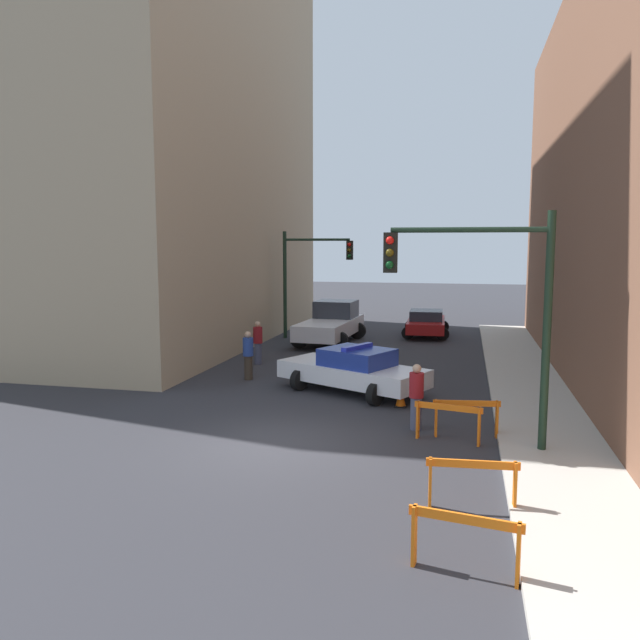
{
  "coord_description": "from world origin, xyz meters",
  "views": [
    {
      "loc": [
        4.15,
        -13.43,
        4.63
      ],
      "look_at": [
        -0.49,
        6.47,
        2.11
      ],
      "focal_mm": 35.0,
      "sensor_mm": 36.0,
      "label": 1
    }
  ],
  "objects_px": {
    "traffic_light_near": "(492,294)",
    "parked_car_near": "(426,323)",
    "pedestrian_sidewalk": "(416,396)",
    "barrier_front": "(465,534)",
    "white_truck": "(331,323)",
    "pedestrian_corner": "(258,342)",
    "barrier_back": "(448,416)",
    "barrier_corner": "(467,412)",
    "pedestrian_crossing": "(248,355)",
    "police_car": "(353,370)",
    "traffic_cone": "(401,396)",
    "traffic_light_far": "(307,269)",
    "barrier_mid": "(472,476)"
  },
  "relations": [
    {
      "from": "barrier_front",
      "to": "traffic_light_near",
      "type": "bearing_deg",
      "value": 85.03
    },
    {
      "from": "traffic_light_near",
      "to": "traffic_cone",
      "type": "xyz_separation_m",
      "value": [
        -2.27,
        3.35,
        -3.21
      ]
    },
    {
      "from": "parked_car_near",
      "to": "pedestrian_corner",
      "type": "bearing_deg",
      "value": -125.02
    },
    {
      "from": "traffic_light_near",
      "to": "parked_car_near",
      "type": "height_order",
      "value": "traffic_light_near"
    },
    {
      "from": "barrier_mid",
      "to": "pedestrian_sidewalk",
      "type": "bearing_deg",
      "value": 106.11
    },
    {
      "from": "parked_car_near",
      "to": "barrier_mid",
      "type": "relative_size",
      "value": 2.72
    },
    {
      "from": "traffic_light_far",
      "to": "pedestrian_crossing",
      "type": "height_order",
      "value": "traffic_light_far"
    },
    {
      "from": "barrier_front",
      "to": "barrier_back",
      "type": "distance_m",
      "value": 5.99
    },
    {
      "from": "white_truck",
      "to": "traffic_cone",
      "type": "height_order",
      "value": "white_truck"
    },
    {
      "from": "traffic_light_near",
      "to": "barrier_front",
      "type": "bearing_deg",
      "value": -94.97
    },
    {
      "from": "pedestrian_sidewalk",
      "to": "traffic_cone",
      "type": "distance_m",
      "value": 2.26
    },
    {
      "from": "pedestrian_corner",
      "to": "parked_car_near",
      "type": "bearing_deg",
      "value": -12.28
    },
    {
      "from": "pedestrian_sidewalk",
      "to": "traffic_cone",
      "type": "bearing_deg",
      "value": -71.29
    },
    {
      "from": "parked_car_near",
      "to": "barrier_corner",
      "type": "distance_m",
      "value": 16.57
    },
    {
      "from": "white_truck",
      "to": "pedestrian_corner",
      "type": "height_order",
      "value": "white_truck"
    },
    {
      "from": "pedestrian_crossing",
      "to": "barrier_front",
      "type": "relative_size",
      "value": 1.05
    },
    {
      "from": "barrier_front",
      "to": "barrier_corner",
      "type": "relative_size",
      "value": 1.0
    },
    {
      "from": "police_car",
      "to": "barrier_front",
      "type": "bearing_deg",
      "value": -135.21
    },
    {
      "from": "barrier_corner",
      "to": "parked_car_near",
      "type": "bearing_deg",
      "value": 96.79
    },
    {
      "from": "pedestrian_sidewalk",
      "to": "pedestrian_corner",
      "type": "bearing_deg",
      "value": -44.35
    },
    {
      "from": "traffic_light_far",
      "to": "barrier_back",
      "type": "height_order",
      "value": "traffic_light_far"
    },
    {
      "from": "police_car",
      "to": "parked_car_near",
      "type": "height_order",
      "value": "police_car"
    },
    {
      "from": "barrier_corner",
      "to": "traffic_light_near",
      "type": "bearing_deg",
      "value": -62.78
    },
    {
      "from": "barrier_back",
      "to": "barrier_corner",
      "type": "height_order",
      "value": "same"
    },
    {
      "from": "white_truck",
      "to": "pedestrian_corner",
      "type": "bearing_deg",
      "value": -101.97
    },
    {
      "from": "traffic_light_far",
      "to": "barrier_front",
      "type": "bearing_deg",
      "value": -69.96
    },
    {
      "from": "police_car",
      "to": "white_truck",
      "type": "relative_size",
      "value": 0.91
    },
    {
      "from": "traffic_light_near",
      "to": "white_truck",
      "type": "distance_m",
      "value": 15.9
    },
    {
      "from": "police_car",
      "to": "pedestrian_corner",
      "type": "bearing_deg",
      "value": 76.19
    },
    {
      "from": "white_truck",
      "to": "barrier_front",
      "type": "distance_m",
      "value": 20.73
    },
    {
      "from": "pedestrian_sidewalk",
      "to": "barrier_front",
      "type": "bearing_deg",
      "value": 103.07
    },
    {
      "from": "police_car",
      "to": "parked_car_near",
      "type": "xyz_separation_m",
      "value": [
        1.46,
        12.64,
        -0.05
      ]
    },
    {
      "from": "traffic_light_near",
      "to": "barrier_back",
      "type": "relative_size",
      "value": 3.29
    },
    {
      "from": "barrier_front",
      "to": "barrier_mid",
      "type": "relative_size",
      "value": 0.99
    },
    {
      "from": "traffic_light_far",
      "to": "pedestrian_corner",
      "type": "distance_m",
      "value": 7.16
    },
    {
      "from": "traffic_light_far",
      "to": "pedestrian_crossing",
      "type": "bearing_deg",
      "value": -88.0
    },
    {
      "from": "pedestrian_crossing",
      "to": "traffic_light_near",
      "type": "bearing_deg",
      "value": -49.45
    },
    {
      "from": "traffic_light_near",
      "to": "pedestrian_crossing",
      "type": "height_order",
      "value": "traffic_light_near"
    },
    {
      "from": "traffic_light_near",
      "to": "barrier_front",
      "type": "relative_size",
      "value": 3.28
    },
    {
      "from": "white_truck",
      "to": "police_car",
      "type": "bearing_deg",
      "value": -70.09
    },
    {
      "from": "traffic_light_near",
      "to": "barrier_corner",
      "type": "bearing_deg",
      "value": 117.22
    },
    {
      "from": "pedestrian_corner",
      "to": "traffic_cone",
      "type": "bearing_deg",
      "value": -109.21
    },
    {
      "from": "traffic_light_near",
      "to": "traffic_light_far",
      "type": "bearing_deg",
      "value": 117.99
    },
    {
      "from": "traffic_light_near",
      "to": "pedestrian_sidewalk",
      "type": "xyz_separation_m",
      "value": [
        -1.68,
        1.24,
        -2.67
      ]
    },
    {
      "from": "pedestrian_sidewalk",
      "to": "traffic_light_near",
      "type": "bearing_deg",
      "value": 146.73
    },
    {
      "from": "parked_car_near",
      "to": "barrier_front",
      "type": "distance_m",
      "value": 23.0
    },
    {
      "from": "pedestrian_crossing",
      "to": "barrier_back",
      "type": "bearing_deg",
      "value": -50.78
    },
    {
      "from": "police_car",
      "to": "barrier_corner",
      "type": "distance_m",
      "value": 5.12
    },
    {
      "from": "barrier_back",
      "to": "parked_car_near",
      "type": "bearing_deg",
      "value": 95.19
    },
    {
      "from": "parked_car_near",
      "to": "pedestrian_sidewalk",
      "type": "distance_m",
      "value": 16.12
    }
  ]
}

